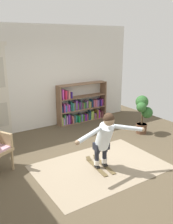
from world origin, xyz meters
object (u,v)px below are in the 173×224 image
at_px(potted_plant, 143,111).
at_px(skis_pair, 100,165).
at_px(person_skier, 105,136).
at_px(bookshelf, 81,107).

xyz_separation_m(potted_plant, skis_pair, (-2.07, -0.87, -0.60)).
relative_size(skis_pair, person_skier, 0.56).
relative_size(potted_plant, skis_pair, 1.28).
bearing_deg(skis_pair, potted_plant, 22.68).
height_order(potted_plant, skis_pair, potted_plant).
relative_size(bookshelf, skis_pair, 2.02).
distance_m(potted_plant, person_skier, 2.34).
relative_size(bookshelf, person_skier, 1.13).
bearing_deg(person_skier, potted_plant, 26.38).
relative_size(bookshelf, potted_plant, 1.57).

